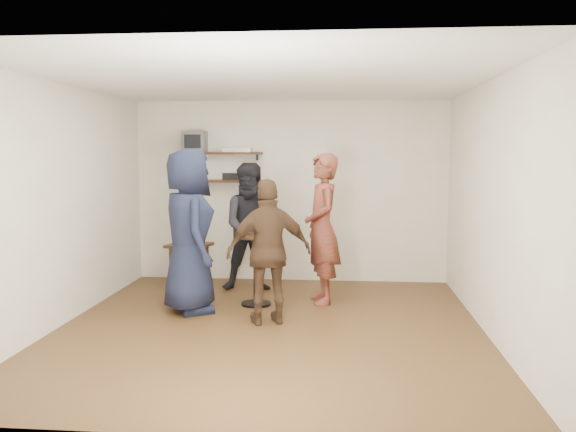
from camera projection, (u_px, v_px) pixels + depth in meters
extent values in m
cube|color=#4A2D18|center=(270.00, 330.00, 6.48)|extent=(4.50, 5.00, 0.04)
cube|color=white|center=(269.00, 78.00, 6.20)|extent=(4.50, 5.00, 0.04)
cube|color=white|center=(291.00, 191.00, 8.84)|extent=(4.50, 0.04, 2.60)
cube|color=white|center=(220.00, 242.00, 3.85)|extent=(4.50, 0.04, 2.60)
cube|color=white|center=(60.00, 205.00, 6.55)|extent=(0.04, 5.00, 2.60)
cube|color=white|center=(493.00, 209.00, 6.13)|extent=(0.04, 5.00, 2.60)
cube|color=black|center=(220.00, 153.00, 8.73)|extent=(1.20, 0.25, 0.04)
cube|color=black|center=(221.00, 181.00, 8.77)|extent=(1.20, 0.25, 0.04)
cube|color=#59595B|center=(195.00, 142.00, 8.74)|extent=(0.32, 0.30, 0.30)
cube|color=silver|center=(238.00, 150.00, 8.70)|extent=(0.40, 0.24, 0.06)
cube|color=black|center=(230.00, 176.00, 8.75)|extent=(0.22, 0.10, 0.10)
cube|color=black|center=(197.00, 179.00, 8.85)|extent=(0.30, 0.05, 0.03)
cube|color=black|center=(189.00, 245.00, 8.36)|extent=(0.63, 0.63, 0.04)
cylinder|color=black|center=(171.00, 270.00, 8.21)|extent=(0.04, 0.04, 0.57)
cylinder|color=black|center=(201.00, 270.00, 8.17)|extent=(0.04, 0.04, 0.57)
cylinder|color=black|center=(179.00, 264.00, 8.61)|extent=(0.04, 0.04, 0.57)
cylinder|color=black|center=(208.00, 265.00, 8.57)|extent=(0.04, 0.04, 0.57)
cylinder|color=white|center=(189.00, 233.00, 8.34)|extent=(0.14, 0.14, 0.29)
cylinder|color=#297722|center=(187.00, 211.00, 8.31)|extent=(0.01, 0.07, 0.54)
cone|color=silver|center=(184.00, 188.00, 8.28)|extent=(0.07, 0.08, 0.12)
cylinder|color=#297722|center=(190.00, 209.00, 8.31)|extent=(0.03, 0.05, 0.60)
cone|color=silver|center=(192.00, 183.00, 8.29)|extent=(0.10, 0.12, 0.12)
cylinder|color=#297722|center=(188.00, 207.00, 8.29)|extent=(0.09, 0.08, 0.65)
cone|color=silver|center=(187.00, 179.00, 8.22)|extent=(0.13, 0.12, 0.13)
cylinder|color=black|center=(256.00, 236.00, 7.39)|extent=(0.48, 0.48, 0.04)
cylinder|color=black|center=(256.00, 270.00, 7.43)|extent=(0.06, 0.06, 0.81)
cylinder|color=black|center=(256.00, 304.00, 7.48)|extent=(0.37, 0.37, 0.03)
cylinder|color=silver|center=(249.00, 235.00, 7.35)|extent=(0.06, 0.06, 0.00)
cylinder|color=silver|center=(249.00, 231.00, 7.34)|extent=(0.01, 0.01, 0.10)
cylinder|color=silver|center=(249.00, 222.00, 7.33)|extent=(0.07, 0.07, 0.12)
cylinder|color=#D9B259|center=(249.00, 224.00, 7.34)|extent=(0.07, 0.07, 0.06)
cylinder|color=silver|center=(261.00, 235.00, 7.34)|extent=(0.06, 0.06, 0.00)
cylinder|color=silver|center=(261.00, 231.00, 7.33)|extent=(0.01, 0.01, 0.09)
cylinder|color=silver|center=(261.00, 223.00, 7.32)|extent=(0.07, 0.07, 0.11)
cylinder|color=#D9B259|center=(261.00, 225.00, 7.33)|extent=(0.06, 0.06, 0.06)
cylinder|color=silver|center=(256.00, 234.00, 7.44)|extent=(0.07, 0.07, 0.00)
cylinder|color=silver|center=(256.00, 230.00, 7.44)|extent=(0.01, 0.01, 0.10)
cylinder|color=silver|center=(255.00, 221.00, 7.42)|extent=(0.07, 0.07, 0.12)
cylinder|color=#D9B259|center=(255.00, 223.00, 7.43)|extent=(0.07, 0.07, 0.07)
cylinder|color=silver|center=(258.00, 234.00, 7.38)|extent=(0.06, 0.06, 0.00)
cylinder|color=silver|center=(258.00, 231.00, 7.38)|extent=(0.01, 0.01, 0.08)
cylinder|color=silver|center=(258.00, 223.00, 7.37)|extent=(0.06, 0.06, 0.10)
cylinder|color=#D9B259|center=(258.00, 225.00, 7.37)|extent=(0.06, 0.06, 0.06)
imported|color=red|center=(322.00, 229.00, 7.52)|extent=(0.60, 0.77, 1.85)
imported|color=black|center=(253.00, 227.00, 8.20)|extent=(0.95, 0.81, 1.73)
imported|color=#161B32|center=(189.00, 231.00, 7.07)|extent=(0.97, 1.11, 1.91)
imported|color=#412C1C|center=(269.00, 252.00, 6.60)|extent=(1.00, 0.66, 1.58)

